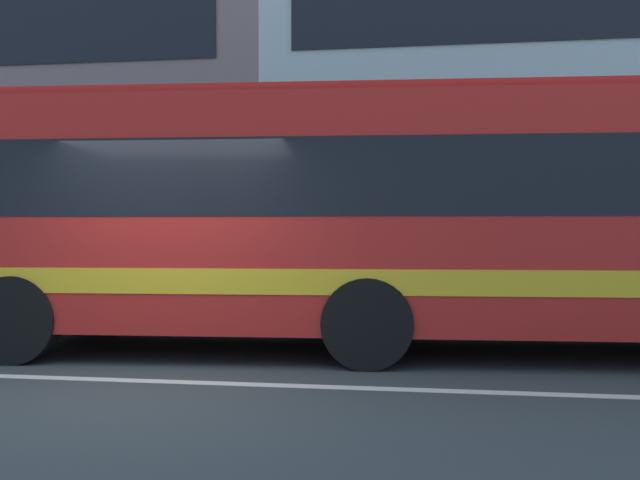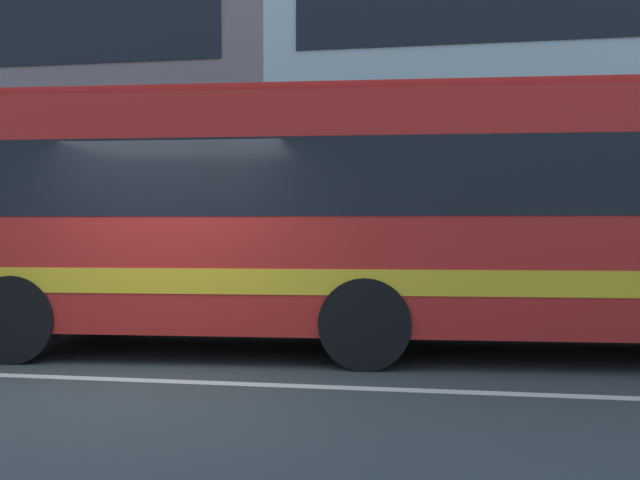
# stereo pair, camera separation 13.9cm
# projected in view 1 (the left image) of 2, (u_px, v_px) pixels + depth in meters

# --- Properties ---
(ground_plane) EXTENTS (160.00, 160.00, 0.00)m
(ground_plane) POSITION_uv_depth(u_px,v_px,m) (146.00, 381.00, 7.11)
(ground_plane) COLOR #373F3F
(lane_centre_line) EXTENTS (60.00, 0.16, 0.01)m
(lane_centre_line) POSITION_uv_depth(u_px,v_px,m) (146.00, 381.00, 7.11)
(lane_centre_line) COLOR silver
(lane_centre_line) RESTS_ON ground_plane
(hedge_row_far) EXTENTS (22.62, 1.10, 1.16)m
(hedge_row_far) POSITION_uv_depth(u_px,v_px,m) (110.00, 280.00, 12.92)
(hedge_row_far) COLOR #377129
(hedge_row_far) RESTS_ON ground_plane
(apartment_block_right) EXTENTS (19.68, 10.24, 11.79)m
(apartment_block_right) POSITION_uv_depth(u_px,v_px,m) (638.00, 75.00, 20.18)
(apartment_block_right) COLOR silver
(apartment_block_right) RESTS_ON ground_plane
(transit_bus) EXTENTS (11.49, 3.20, 3.15)m
(transit_bus) POSITION_uv_depth(u_px,v_px,m) (426.00, 212.00, 8.74)
(transit_bus) COLOR red
(transit_bus) RESTS_ON ground_plane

